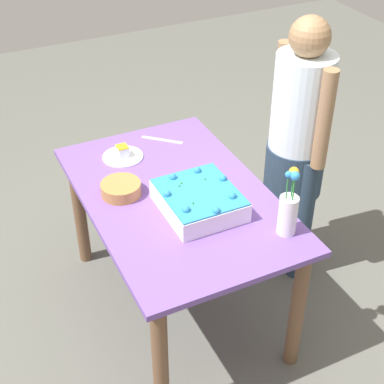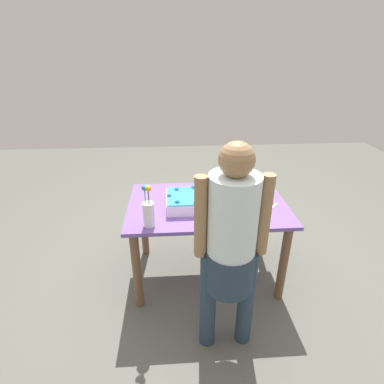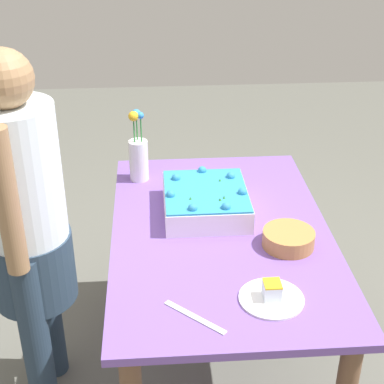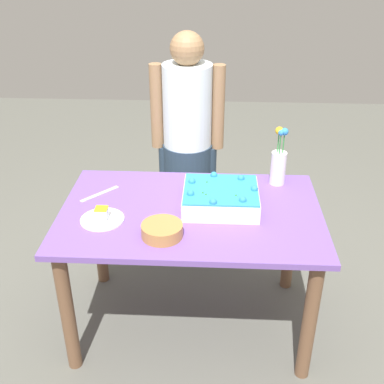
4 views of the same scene
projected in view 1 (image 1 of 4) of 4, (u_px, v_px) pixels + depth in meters
The scene contains 8 objects.
ground_plane at pixel (178, 304), 3.25m from camera, with size 8.00×8.00×0.00m, color #5B5C53.
dining_table at pixel (177, 215), 2.89m from camera, with size 1.32×0.84×0.75m.
sheet_cake at pixel (199, 200), 2.69m from camera, with size 0.38×0.34×0.12m.
serving_plate_with_slice at pixel (123, 155), 3.07m from camera, with size 0.21×0.21×0.07m.
cake_knife at pixel (162, 140), 3.22m from camera, with size 0.24×0.02×0.00m, color silver.
flower_vase at pixel (288, 210), 2.52m from camera, with size 0.08×0.08×0.33m.
fruit_bowl at pixel (121, 189), 2.80m from camera, with size 0.19×0.19×0.06m, color #B27A40.
person_standing at pixel (298, 136), 3.05m from camera, with size 0.45×0.31×1.49m.
Camera 1 is at (2.08, -0.92, 2.40)m, focal length 55.00 mm.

